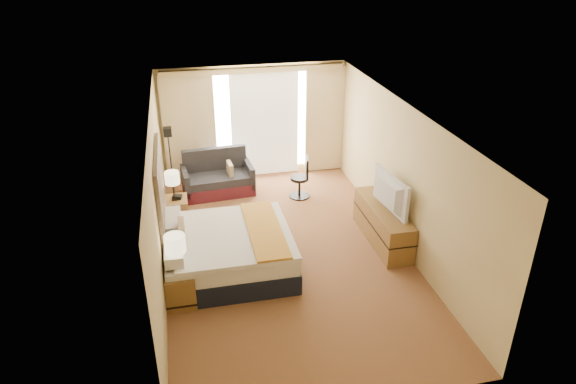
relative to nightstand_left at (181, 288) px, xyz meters
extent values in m
cube|color=#532217|center=(1.87, 1.05, -0.28)|extent=(4.20, 7.00, 0.02)
cube|color=white|center=(1.87, 1.05, 2.33)|extent=(4.20, 7.00, 0.02)
cube|color=#D2BE80|center=(1.87, 4.55, 1.02)|extent=(4.20, 0.02, 2.60)
cube|color=#D2BE80|center=(1.87, -2.45, 1.02)|extent=(4.20, 0.02, 2.60)
cube|color=#D2BE80|center=(-0.23, 1.05, 1.02)|extent=(0.02, 7.00, 2.60)
cube|color=#D2BE80|center=(3.97, 1.05, 1.02)|extent=(0.02, 7.00, 2.60)
cube|color=black|center=(-0.19, 1.25, 1.01)|extent=(0.06, 1.85, 1.50)
cube|color=brown|center=(0.00, 0.00, 0.00)|extent=(0.45, 0.52, 0.55)
cube|color=brown|center=(0.00, 2.50, 0.00)|extent=(0.45, 0.52, 0.55)
cube|color=brown|center=(3.70, 1.05, 0.07)|extent=(0.50, 1.80, 0.70)
cube|color=white|center=(2.12, 4.52, 1.04)|extent=(2.30, 0.02, 2.30)
cube|color=beige|center=(0.42, 4.43, 0.99)|extent=(1.15, 0.09, 2.50)
cube|color=beige|center=(3.52, 4.43, 0.99)|extent=(0.90, 0.09, 2.50)
cube|color=white|center=(2.12, 4.48, 0.99)|extent=(1.55, 0.04, 2.50)
cube|color=#D2BE80|center=(1.87, 4.39, 2.25)|extent=(4.00, 0.16, 0.12)
cube|color=black|center=(0.82, 0.72, -0.10)|extent=(2.09, 1.89, 0.35)
cube|color=white|center=(0.82, 0.72, 0.22)|extent=(2.04, 1.84, 0.30)
cube|color=white|center=(0.90, 0.72, 0.40)|extent=(1.91, 1.91, 0.07)
cube|color=gold|center=(1.44, 0.72, 0.45)|extent=(0.55, 1.91, 0.04)
cube|color=white|center=(-0.05, 0.26, 0.52)|extent=(0.28, 0.78, 0.18)
cube|color=white|center=(-0.05, 1.18, 0.52)|extent=(0.28, 0.78, 0.18)
cube|color=beige|center=(0.09, 0.72, 0.56)|extent=(0.10, 0.42, 0.36)
cube|color=#511720|center=(0.92, 3.69, -0.14)|extent=(1.57, 0.93, 0.27)
cube|color=#2B2B2F|center=(0.93, 3.64, 0.08)|extent=(1.45, 0.76, 0.17)
cube|color=#2B2B2F|center=(0.89, 4.02, 0.37)|extent=(1.41, 0.27, 0.59)
cube|color=#2B2B2F|center=(0.22, 3.63, 0.11)|extent=(0.17, 0.82, 0.49)
cube|color=#2B2B2F|center=(1.62, 3.75, 0.11)|extent=(0.17, 0.82, 0.49)
cube|color=beige|center=(1.19, 3.66, 0.26)|extent=(0.12, 0.38, 0.35)
cube|color=black|center=(-0.03, 3.35, -0.26)|extent=(0.22, 0.22, 0.02)
cylinder|color=black|center=(-0.03, 3.35, 0.51)|extent=(0.03, 0.03, 1.53)
cube|color=black|center=(-0.03, 3.35, 1.35)|extent=(0.16, 0.16, 0.18)
cylinder|color=black|center=(2.63, 3.15, -0.26)|extent=(0.44, 0.44, 0.03)
cylinder|color=black|center=(2.63, 3.15, -0.04)|extent=(0.05, 0.05, 0.40)
cylinder|color=black|center=(2.63, 3.15, 0.16)|extent=(0.39, 0.39, 0.06)
cube|color=black|center=(2.78, 3.12, 0.42)|extent=(0.12, 0.36, 0.44)
cube|color=black|center=(-0.01, 0.01, 0.30)|extent=(0.11, 0.11, 0.04)
cylinder|color=black|center=(-0.01, 0.01, 0.51)|extent=(0.03, 0.03, 0.39)
cylinder|color=beige|center=(-0.01, 0.01, 0.80)|extent=(0.31, 0.31, 0.27)
cube|color=black|center=(-0.02, 2.47, 0.29)|extent=(0.10, 0.10, 0.04)
cylinder|color=black|center=(-0.02, 2.47, 0.49)|extent=(0.03, 0.03, 0.35)
cylinder|color=beige|center=(-0.02, 2.47, 0.74)|extent=(0.28, 0.28, 0.24)
cube|color=#95C5E6|center=(0.07, 0.02, 0.33)|extent=(0.15, 0.15, 0.11)
cube|color=black|center=(0.04, 2.52, 0.31)|extent=(0.20, 0.17, 0.07)
imported|color=black|center=(3.65, 0.97, 0.76)|extent=(0.27, 1.17, 0.67)
camera|label=1|loc=(0.25, -6.57, 4.81)|focal=32.00mm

